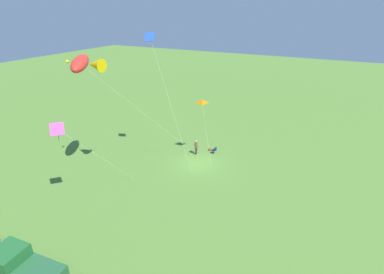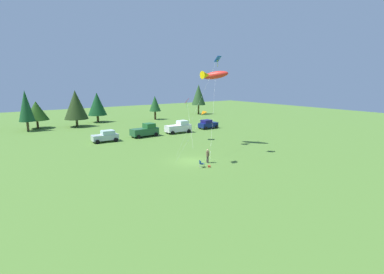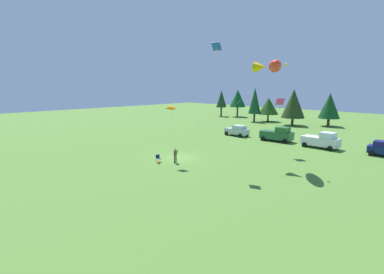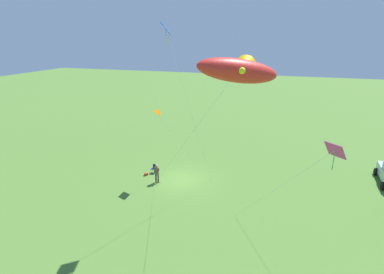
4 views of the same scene
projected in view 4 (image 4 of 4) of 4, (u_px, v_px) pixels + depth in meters
ground_plane at (182, 179)px, 27.20m from camera, size 160.00×160.00×0.00m
person_kite_flyer at (157, 172)px, 26.31m from camera, size 0.37×0.57×1.74m
folding_chair at (154, 168)px, 28.41m from camera, size 0.57×0.57×0.82m
backpack_on_grass at (146, 174)px, 27.97m from camera, size 0.38×0.38×0.22m
kite_large_fish at (239, 70)px, 14.42m from camera, size 9.08×10.24×11.68m
kite_diamond_blue at (168, 36)px, 18.75m from camera, size 6.08×2.23×13.21m
kite_delta_orange at (159, 111)px, 25.24m from camera, size 3.02×3.05×6.65m
kite_diamond_rainbow at (332, 153)px, 15.75m from camera, size 3.18×6.03×7.14m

